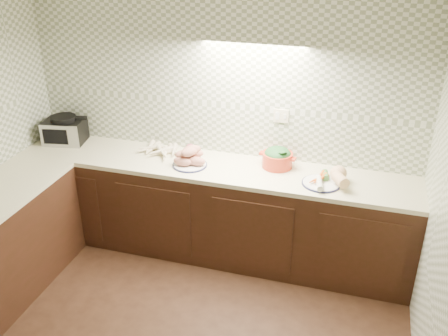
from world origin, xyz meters
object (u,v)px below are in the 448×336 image
(onion_bowl, at_px, (192,152))
(dutch_oven, at_px, (277,157))
(parsnip_pile, at_px, (160,153))
(veg_plate, at_px, (330,177))
(toaster_oven, at_px, (65,130))
(sweet_potato_plate, at_px, (190,158))

(onion_bowl, distance_m, dutch_oven, 0.79)
(parsnip_pile, xyz_separation_m, veg_plate, (1.54, -0.08, 0.02))
(toaster_oven, xyz_separation_m, onion_bowl, (1.29, 0.03, -0.08))
(parsnip_pile, distance_m, onion_bowl, 0.29)
(veg_plate, bearing_deg, toaster_oven, 177.10)
(sweet_potato_plate, xyz_separation_m, dutch_oven, (0.75, 0.19, 0.02))
(parsnip_pile, bearing_deg, onion_bowl, 14.13)
(parsnip_pile, xyz_separation_m, onion_bowl, (0.28, 0.07, 0.01))
(dutch_oven, relative_size, veg_plate, 0.81)
(toaster_oven, distance_m, veg_plate, 2.56)
(parsnip_pile, bearing_deg, sweet_potato_plate, -16.95)
(toaster_oven, relative_size, parsnip_pile, 0.96)
(onion_bowl, relative_size, dutch_oven, 0.48)
(toaster_oven, height_order, dutch_oven, toaster_oven)
(onion_bowl, xyz_separation_m, veg_plate, (1.26, -0.16, 0.01))
(onion_bowl, bearing_deg, toaster_oven, -178.84)
(veg_plate, bearing_deg, onion_bowl, 172.97)
(toaster_oven, relative_size, veg_plate, 1.01)
(parsnip_pile, height_order, onion_bowl, onion_bowl)
(parsnip_pile, relative_size, veg_plate, 1.06)
(parsnip_pile, relative_size, dutch_oven, 1.30)
(dutch_oven, bearing_deg, veg_plate, -10.78)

